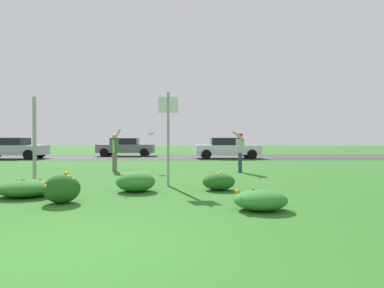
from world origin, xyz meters
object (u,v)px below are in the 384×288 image
at_px(person_thrower_green_shirt, 115,149).
at_px(person_catcher_red_cap_gray_shirt, 240,149).
at_px(frisbee_white, 151,134).
at_px(car_white_center_right, 227,148).
at_px(car_silver_leftmost, 11,148).
at_px(sign_post_by_roadside, 168,130).
at_px(sign_post_near_path, 34,140).
at_px(car_gray_center_left, 126,147).

height_order(person_thrower_green_shirt, person_catcher_red_cap_gray_shirt, person_thrower_green_shirt).
distance_m(person_catcher_red_cap_gray_shirt, frisbee_white, 3.72).
bearing_deg(person_catcher_red_cap_gray_shirt, car_white_center_right, 84.95).
bearing_deg(frisbee_white, car_silver_leftmost, 139.16).
height_order(sign_post_by_roadside, person_thrower_green_shirt, sign_post_by_roadside).
bearing_deg(frisbee_white, sign_post_near_path, -131.19).
distance_m(sign_post_by_roadside, person_catcher_red_cap_gray_shirt, 4.61).
height_order(person_thrower_green_shirt, car_silver_leftmost, person_thrower_green_shirt).
xyz_separation_m(frisbee_white, car_gray_center_left, (-3.23, 12.61, -0.82)).
height_order(sign_post_by_roadside, car_silver_leftmost, sign_post_by_roadside).
xyz_separation_m(car_silver_leftmost, car_gray_center_left, (7.20, 3.60, 0.00)).
relative_size(sign_post_by_roadside, car_silver_leftmost, 0.59).
distance_m(sign_post_near_path, frisbee_white, 4.80).
height_order(person_catcher_red_cap_gray_shirt, frisbee_white, person_catcher_red_cap_gray_shirt).
height_order(frisbee_white, car_gray_center_left, frisbee_white).
bearing_deg(car_white_center_right, car_silver_leftmost, 180.00).
distance_m(person_thrower_green_shirt, car_silver_leftmost, 12.72).
bearing_deg(car_white_center_right, sign_post_by_roadside, -104.98).
bearing_deg(car_white_center_right, sign_post_near_path, -121.12).
relative_size(car_gray_center_left, car_white_center_right, 1.00).
xyz_separation_m(sign_post_near_path, person_catcher_red_cap_gray_shirt, (6.76, 2.95, -0.35)).
bearing_deg(sign_post_by_roadside, frisbee_white, 101.67).
relative_size(person_thrower_green_shirt, car_gray_center_left, 0.40).
bearing_deg(sign_post_by_roadside, car_silver_leftmost, 130.32).
bearing_deg(car_white_center_right, person_thrower_green_shirt, -123.36).
distance_m(sign_post_near_path, car_gray_center_left, 16.23).
bearing_deg(frisbee_white, sign_post_by_roadside, -78.33).
xyz_separation_m(car_gray_center_left, car_white_center_right, (7.69, -3.60, 0.00)).
relative_size(person_thrower_green_shirt, frisbee_white, 6.18).
height_order(sign_post_near_path, car_white_center_right, sign_post_near_path).
xyz_separation_m(sign_post_by_roadside, car_white_center_right, (3.57, 13.34, -0.86)).
relative_size(car_silver_leftmost, car_gray_center_left, 1.00).
bearing_deg(sign_post_by_roadside, car_gray_center_left, 103.67).
relative_size(person_thrower_green_shirt, person_catcher_red_cap_gray_shirt, 1.07).
bearing_deg(sign_post_near_path, person_catcher_red_cap_gray_shirt, 23.54).
height_order(car_gray_center_left, car_white_center_right, same).
xyz_separation_m(person_catcher_red_cap_gray_shirt, car_silver_leftmost, (-14.04, 9.67, -0.21)).
bearing_deg(sign_post_by_roadside, person_thrower_green_shirt, 119.17).
distance_m(frisbee_white, car_white_center_right, 10.09).
bearing_deg(car_gray_center_left, frisbee_white, -75.65).
relative_size(person_catcher_red_cap_gray_shirt, car_silver_leftmost, 0.37).
relative_size(car_silver_leftmost, car_white_center_right, 1.00).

